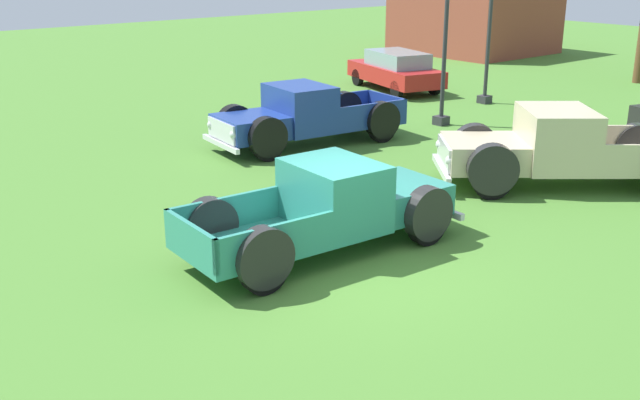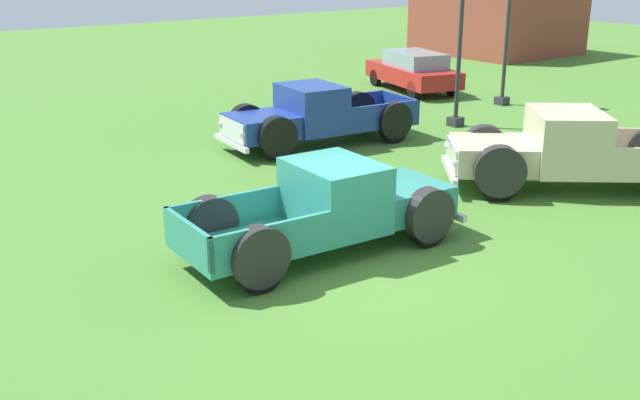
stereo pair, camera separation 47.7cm
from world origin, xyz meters
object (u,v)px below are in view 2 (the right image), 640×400
object	(u,v)px
sedan_distant_a	(413,70)
lamp_post_near	(460,43)
pickup_truck_behind_right	(309,117)
lamp_post_far	(507,31)
pickup_truck_behind_left	(562,152)
pickup_truck_foreground	(338,207)

from	to	relation	value
sedan_distant_a	lamp_post_near	size ratio (longest dim) A/B	0.99
pickup_truck_behind_right	lamp_post_far	distance (m)	8.28
pickup_truck_behind_left	lamp_post_near	xyz separation A→B (m)	(-5.36, 2.60, 1.55)
pickup_truck_behind_left	lamp_post_far	world-z (taller)	lamp_post_far
pickup_truck_behind_left	pickup_truck_behind_right	bearing A→B (deg)	-161.41
pickup_truck_foreground	pickup_truck_behind_right	xyz separation A→B (m)	(-5.82, 3.72, 0.03)
pickup_truck_behind_right	pickup_truck_behind_left	bearing A→B (deg)	18.59
pickup_truck_behind_left	lamp_post_near	bearing A→B (deg)	154.14
pickup_truck_behind_right	lamp_post_near	size ratio (longest dim) A/B	1.18
pickup_truck_behind_left	pickup_truck_behind_right	xyz separation A→B (m)	(-6.07, -2.04, -0.04)
pickup_truck_foreground	pickup_truck_behind_left	xyz separation A→B (m)	(0.25, 5.76, 0.07)
pickup_truck_foreground	pickup_truck_behind_left	world-z (taller)	pickup_truck_behind_left
pickup_truck_behind_right	sedan_distant_a	bearing A→B (deg)	118.14
pickup_truck_foreground	pickup_truck_behind_left	size ratio (longest dim) A/B	0.93
pickup_truck_foreground	lamp_post_far	xyz separation A→B (m)	(-6.32, 11.83, 1.62)
pickup_truck_foreground	pickup_truck_behind_left	distance (m)	5.77
sedan_distant_a	lamp_post_far	world-z (taller)	lamp_post_far
pickup_truck_foreground	lamp_post_near	world-z (taller)	lamp_post_near
sedan_distant_a	lamp_post_near	bearing A→B (deg)	-31.49
pickup_truck_foreground	sedan_distant_a	world-z (taller)	pickup_truck_foreground
pickup_truck_behind_left	lamp_post_near	size ratio (longest dim) A/B	1.20
lamp_post_near	pickup_truck_foreground	bearing A→B (deg)	-58.58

